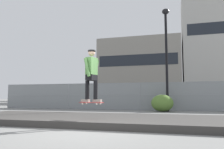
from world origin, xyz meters
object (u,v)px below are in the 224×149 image
at_px(skater, 92,72).
at_px(street_lamp, 166,46).
at_px(skateboard, 91,103).
at_px(shrub_left, 162,103).
at_px(parked_car_mid, 165,97).
at_px(parked_car_near, 95,97).

distance_m(skater, street_lamp, 8.34).
height_order(skateboard, shrub_left, shrub_left).
bearing_deg(street_lamp, parked_car_mid, 95.19).
bearing_deg(parked_car_mid, shrub_left, -89.00).
height_order(parked_car_mid, shrub_left, parked_car_mid).
bearing_deg(parked_car_near, skateboard, -70.26).
bearing_deg(skater, skateboard, -82.87).
distance_m(parked_car_near, parked_car_mid, 5.93).
relative_size(parked_car_near, parked_car_mid, 1.01).
bearing_deg(shrub_left, street_lamp, 26.50).
bearing_deg(street_lamp, parked_car_near, 145.08).
relative_size(parked_car_near, shrub_left, 3.42).
bearing_deg(skateboard, parked_car_near, 109.74).
relative_size(skateboard, shrub_left, 0.62).
distance_m(skateboard, parked_car_mid, 12.13).
bearing_deg(skater, parked_car_mid, 82.59).
xyz_separation_m(skater, street_lamp, (1.95, 7.76, 2.37)).
distance_m(skateboard, street_lamp, 8.66).
bearing_deg(parked_car_mid, skateboard, -97.41).
relative_size(skateboard, street_lamp, 0.13).
bearing_deg(street_lamp, shrub_left, -153.50).
xyz_separation_m(skateboard, shrub_left, (1.64, 7.60, -0.21)).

